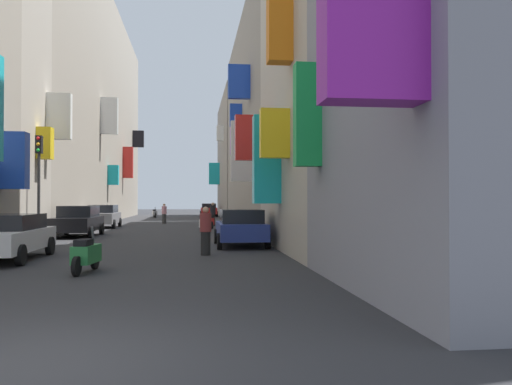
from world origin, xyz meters
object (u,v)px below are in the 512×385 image
parked_car_blue (241,227)px  scooter_red (209,221)px  scooter_white (203,224)px  pedestrian_near_left (206,231)px  parked_car_white (7,236)px  traffic_light_near_corner (39,170)px  parked_car_red (209,210)px  pedestrian_near_right (164,214)px  scooter_silver (155,213)px  parked_car_grey (103,216)px  scooter_green (86,254)px  parked_car_black (78,220)px  pedestrian_crossing (213,214)px

parked_car_blue → scooter_red: size_ratio=2.26×
scooter_white → pedestrian_near_left: size_ratio=1.11×
parked_car_white → traffic_light_near_corner: (-0.86, 6.19, 2.34)m
parked_car_red → pedestrian_near_right: size_ratio=2.80×
scooter_silver → parked_car_grey: bearing=-95.5°
pedestrian_near_right → traffic_light_near_corner: 18.40m
parked_car_white → scooter_green: parked_car_white is taller
parked_car_white → pedestrian_near_left: bearing=6.3°
pedestrian_near_right → parked_car_grey: bearing=-125.9°
parked_car_black → scooter_silver: size_ratio=2.34×
parked_car_blue → scooter_silver: parked_car_blue is taller
scooter_silver → parked_car_red: bearing=26.9°
parked_car_grey → traffic_light_near_corner: (-0.51, -12.60, 2.29)m
scooter_green → pedestrian_crossing: pedestrian_crossing is taller
parked_car_grey → pedestrian_near_left: (6.38, -18.12, 0.01)m
pedestrian_near_left → parked_car_grey: bearing=109.4°
parked_car_red → pedestrian_near_right: 18.20m
scooter_silver → traffic_light_near_corner: traffic_light_near_corner is taller
parked_car_white → parked_car_blue: bearing=27.3°
pedestrian_near_left → pedestrian_near_right: pedestrian_near_left is taller
scooter_silver → scooter_white: size_ratio=1.08×
scooter_red → pedestrian_near_right: pedestrian_near_right is taller
parked_car_black → scooter_white: (6.33, 3.19, -0.34)m
pedestrian_near_left → traffic_light_near_corner: traffic_light_near_corner is taller
parked_car_grey → pedestrian_crossing: bearing=9.4°
parked_car_white → scooter_silver: 38.81m
scooter_green → pedestrian_near_right: 27.04m
parked_car_grey → parked_car_white: parked_car_grey is taller
parked_car_grey → parked_car_black: size_ratio=0.94×
parked_car_grey → pedestrian_near_right: pedestrian_near_right is taller
parked_car_black → scooter_silver: (1.71, 28.43, -0.34)m
pedestrian_near_left → traffic_light_near_corner: size_ratio=0.35×
parked_car_white → scooter_white: 14.89m
scooter_green → pedestrian_near_right: pedestrian_near_right is taller
parked_car_white → pedestrian_near_right: (3.38, 23.94, 0.03)m
parked_car_grey → parked_car_black: parked_car_black is taller
parked_car_red → parked_car_black: (-7.48, -31.36, 0.03)m
pedestrian_crossing → pedestrian_near_left: (-0.97, -19.34, -0.03)m
parked_car_red → pedestrian_near_left: (-1.32, -41.04, 0.02)m
parked_car_grey → parked_car_black: (0.22, -8.44, 0.01)m
parked_car_white → scooter_silver: (1.57, 38.77, -0.28)m
scooter_red → traffic_light_near_corner: (-7.47, -10.61, 2.62)m
parked_car_grey → scooter_silver: size_ratio=2.20×
parked_car_blue → parked_car_black: 10.01m
parked_car_white → scooter_silver: size_ratio=2.32×
parked_car_grey → traffic_light_near_corner: 12.81m
scooter_green → pedestrian_near_right: (0.44, 27.03, 0.31)m
parked_car_white → scooter_green: (2.94, -3.09, -0.28)m
parked_car_white → scooter_white: bearing=65.4°
parked_car_grey → scooter_white: 8.40m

